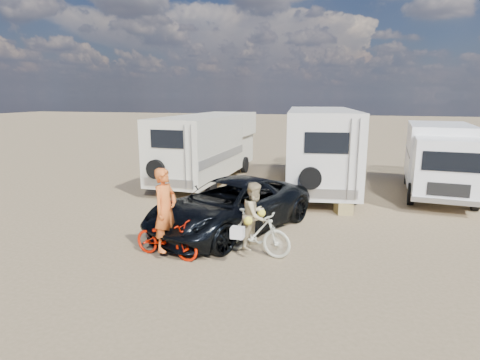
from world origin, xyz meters
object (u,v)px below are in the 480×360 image
(dark_suv, at_px, (230,206))
(rider_woman, at_px, (255,223))
(rider_man, at_px, (166,217))
(rv_left, at_px, (208,148))
(box_truck, at_px, (440,161))
(bike_woman, at_px, (255,232))
(crate, at_px, (343,208))
(rv_main, at_px, (320,150))
(cooler, at_px, (263,193))
(bike_man, at_px, (166,239))

(dark_suv, xyz_separation_m, rider_woman, (1.06, -1.47, 0.07))
(rider_man, bearing_deg, rv_left, 24.06)
(box_truck, bearing_deg, bike_woman, -120.69)
(rider_woman, distance_m, crate, 4.46)
(rv_left, distance_m, rider_man, 8.52)
(dark_suv, xyz_separation_m, crate, (3.00, 2.50, -0.52))
(rv_left, bearing_deg, rv_main, -2.98)
(box_truck, xyz_separation_m, bike_woman, (-5.24, -7.30, -0.77))
(dark_suv, height_order, cooler, dark_suv)
(rider_woman, bearing_deg, cooler, 22.77)
(bike_man, distance_m, rider_man, 0.52)
(rider_woman, xyz_separation_m, crate, (1.94, 3.97, -0.59))
(rv_left, bearing_deg, rider_man, -74.72)
(rv_main, relative_size, cooler, 12.92)
(box_truck, distance_m, dark_suv, 8.61)
(cooler, height_order, crate, cooler)
(bike_man, xyz_separation_m, crate, (3.86, 4.69, -0.25))
(dark_suv, distance_m, crate, 3.94)
(rv_left, distance_m, bike_man, 8.57)
(bike_man, bearing_deg, dark_suv, -11.14)
(dark_suv, distance_m, rider_man, 2.36)
(rv_left, bearing_deg, cooler, -37.95)
(box_truck, relative_size, rider_woman, 3.69)
(rv_left, xyz_separation_m, rider_woman, (3.94, -7.55, -0.65))
(box_truck, distance_m, bike_man, 10.79)
(bike_man, relative_size, crate, 3.47)
(rv_main, height_order, cooler, rv_main)
(bike_man, height_order, rider_woman, rider_woman)
(bike_man, height_order, cooler, bike_man)
(rv_left, xyz_separation_m, crate, (5.87, -3.58, -1.23))
(rider_man, distance_m, cooler, 5.91)
(rv_main, xyz_separation_m, rider_man, (-2.82, -7.88, -0.62))
(rider_woman, height_order, crate, rider_woman)
(bike_woman, bearing_deg, box_truck, -23.19)
(crate, bearing_deg, box_truck, 45.20)
(bike_woman, xyz_separation_m, crate, (1.94, 3.97, -0.35))
(rv_main, height_order, rider_woman, rv_main)
(rv_main, bearing_deg, box_truck, -5.44)
(bike_woman, xyz_separation_m, cooler, (-0.92, 5.06, -0.32))
(rv_main, height_order, bike_man, rv_main)
(rider_man, bearing_deg, bike_woman, -59.20)
(rider_man, bearing_deg, crate, -29.10)
(rv_main, distance_m, dark_suv, 6.08)
(bike_man, xyz_separation_m, rider_woman, (1.92, 0.72, 0.34))
(rv_left, height_order, dark_suv, rv_left)
(rv_main, bearing_deg, bike_man, -116.92)
(rv_left, distance_m, rider_woman, 8.54)
(box_truck, xyz_separation_m, rider_woman, (-5.24, -7.30, -0.53))
(box_truck, distance_m, cooler, 6.65)
(dark_suv, height_order, bike_woman, dark_suv)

